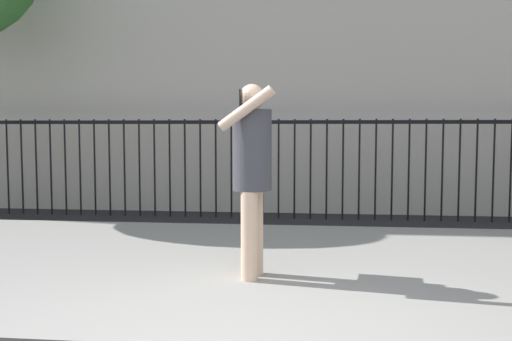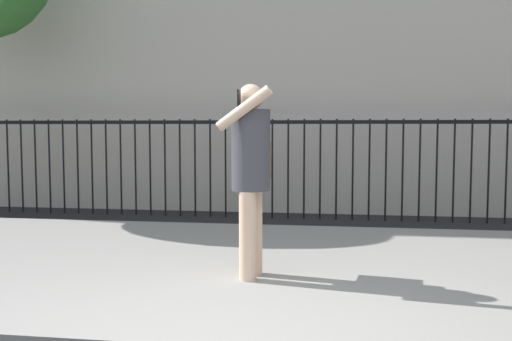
# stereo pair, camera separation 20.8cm
# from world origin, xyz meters

# --- Properties ---
(sidewalk) EXTENTS (28.00, 4.40, 0.15)m
(sidewalk) POSITION_xyz_m (0.00, 2.20, 0.07)
(sidewalk) COLOR gray
(sidewalk) RESTS_ON ground
(iron_fence) EXTENTS (12.03, 0.04, 1.60)m
(iron_fence) POSITION_xyz_m (0.00, 5.90, 1.02)
(iron_fence) COLOR black
(iron_fence) RESTS_ON ground
(pedestrian_on_phone) EXTENTS (0.50, 0.68, 1.70)m
(pedestrian_on_phone) POSITION_xyz_m (-0.04, 1.68, 1.14)
(pedestrian_on_phone) COLOR beige
(pedestrian_on_phone) RESTS_ON sidewalk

